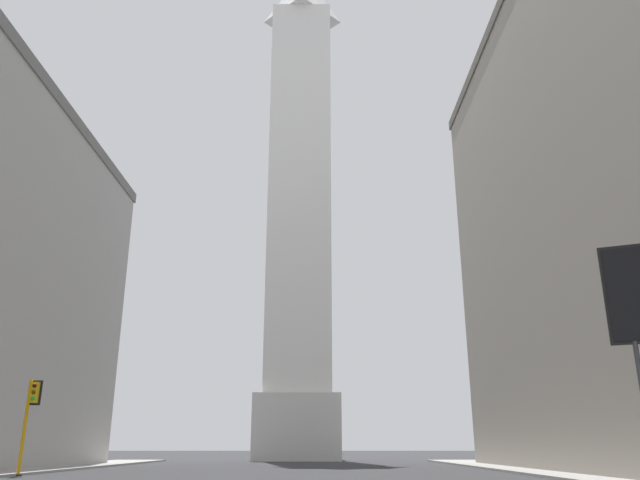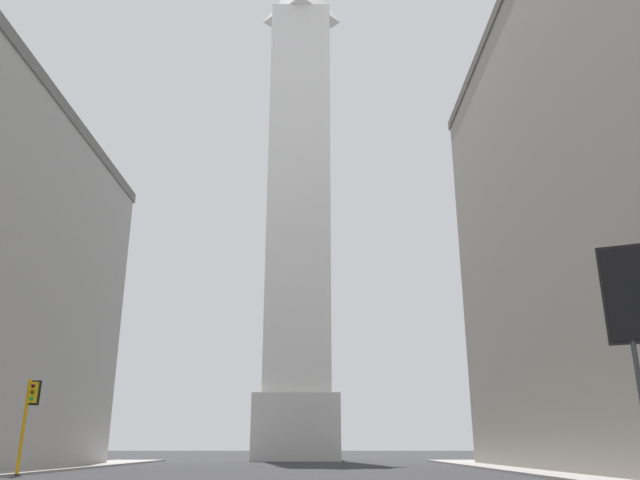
{
  "view_description": "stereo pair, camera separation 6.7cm",
  "coord_description": "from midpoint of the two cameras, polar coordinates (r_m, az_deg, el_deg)",
  "views": [
    {
      "loc": [
        2.39,
        -0.99,
        1.53
      ],
      "look_at": [
        2.37,
        43.04,
        16.07
      ],
      "focal_mm": 35.0,
      "sensor_mm": 36.0,
      "label": 1
    },
    {
      "loc": [
        2.45,
        -0.99,
        1.53
      ],
      "look_at": [
        2.37,
        43.04,
        16.07
      ],
      "focal_mm": 35.0,
      "sensor_mm": 36.0,
      "label": 2
    }
  ],
  "objects": [
    {
      "name": "obelisk",
      "position": [
        75.93,
        -1.73,
        3.93
      ],
      "size": [
        9.17,
        9.17,
        63.61
      ],
      "color": "silver",
      "rests_on": "ground_plane"
    },
    {
      "name": "traffic_light_mid_left",
      "position": [
        38.1,
        -24.96,
        -14.01
      ],
      "size": [
        0.77,
        0.51,
        4.97
      ],
      "color": "orange",
      "rests_on": "ground_plane"
    }
  ]
}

